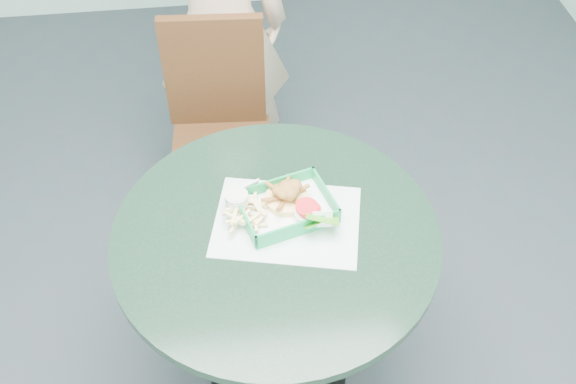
{
  "coord_description": "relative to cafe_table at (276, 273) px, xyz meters",
  "views": [
    {
      "loc": [
        -0.11,
        -1.19,
        2.2
      ],
      "look_at": [
        0.05,
        0.1,
        0.82
      ],
      "focal_mm": 42.0,
      "sensor_mm": 36.0,
      "label": 1
    }
  ],
  "objects": [
    {
      "name": "sauce_ramekin",
      "position": [
        -0.09,
        0.13,
        0.22
      ],
      "size": [
        0.07,
        0.07,
        0.04
      ],
      "rotation": [
        0.0,
        0.0,
        -0.39
      ],
      "color": "silver",
      "rests_on": "food_basket"
    },
    {
      "name": "food_basket",
      "position": [
        0.04,
        0.06,
        0.19
      ],
      "size": [
        0.25,
        0.19,
        0.05
      ],
      "rotation": [
        0.0,
        0.0,
        0.28
      ],
      "color": "#0F8E48",
      "rests_on": "placemat"
    },
    {
      "name": "dining_chair",
      "position": [
        -0.13,
        0.76,
        -0.05
      ],
      "size": [
        0.37,
        0.37,
        0.93
      ],
      "rotation": [
        0.0,
        0.0,
        -0.07
      ],
      "color": "#50301E",
      "rests_on": "floor"
    },
    {
      "name": "fries_pile",
      "position": [
        -0.07,
        0.1,
        0.21
      ],
      "size": [
        0.13,
        0.14,
        0.04
      ],
      "primitive_type": null,
      "rotation": [
        0.0,
        0.0,
        0.21
      ],
      "color": "#EFD58A",
      "rests_on": "food_basket"
    },
    {
      "name": "crab_sandwich",
      "position": [
        0.05,
        0.09,
        0.22
      ],
      "size": [
        0.12,
        0.12,
        0.07
      ],
      "rotation": [
        0.0,
        0.0,
        0.34
      ],
      "color": "#F1BD6C",
      "rests_on": "food_basket"
    },
    {
      "name": "garnish_cup",
      "position": [
        0.09,
        0.0,
        0.21
      ],
      "size": [
        0.11,
        0.11,
        0.05
      ],
      "rotation": [
        0.0,
        0.0,
        -0.26
      ],
      "color": "white",
      "rests_on": "food_basket"
    },
    {
      "name": "floor",
      "position": [
        0.0,
        0.0,
        -0.58
      ],
      "size": [
        4.0,
        5.0,
        0.02
      ],
      "primitive_type": "cube",
      "color": "#303335",
      "rests_on": "ground"
    },
    {
      "name": "placemat",
      "position": [
        0.04,
        0.03,
        0.17
      ],
      "size": [
        0.46,
        0.39,
        0.0
      ],
      "primitive_type": "cube",
      "rotation": [
        0.0,
        0.0,
        -0.23
      ],
      "color": "silver",
      "rests_on": "cafe_table"
    },
    {
      "name": "cafe_table",
      "position": [
        0.0,
        0.0,
        0.0
      ],
      "size": [
        0.91,
        0.91,
        0.75
      ],
      "color": "black",
      "rests_on": "floor"
    },
    {
      "name": "diner_person",
      "position": [
        -0.1,
        1.08,
        0.16
      ],
      "size": [
        0.55,
        0.36,
        1.49
      ],
      "primitive_type": "imported",
      "rotation": [
        0.0,
        0.0,
        3.13
      ],
      "color": "beige",
      "rests_on": "floor"
    }
  ]
}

